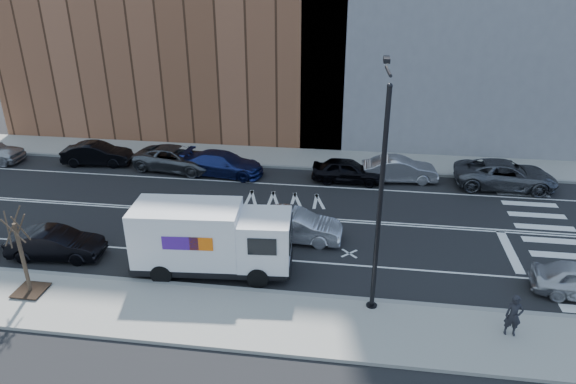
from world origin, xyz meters
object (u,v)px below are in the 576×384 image
(driving_sedan, at_px, (294,226))
(pedestrian, at_px, (514,316))
(fedex_van, at_px, (211,238))
(far_parked_b, at_px, (97,154))

(driving_sedan, distance_m, pedestrian, 10.68)
(fedex_van, distance_m, far_parked_b, 16.12)
(fedex_van, xyz_separation_m, far_parked_b, (-11.19, 11.56, -0.91))
(fedex_van, height_order, far_parked_b, fedex_van)
(driving_sedan, bearing_deg, far_parked_b, 62.42)
(fedex_van, relative_size, far_parked_b, 1.56)
(far_parked_b, bearing_deg, driving_sedan, -125.26)
(far_parked_b, xyz_separation_m, driving_sedan, (14.45, -8.28, 0.02))
(far_parked_b, xyz_separation_m, pedestrian, (23.22, -14.36, 0.23))
(driving_sedan, relative_size, pedestrian, 2.80)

